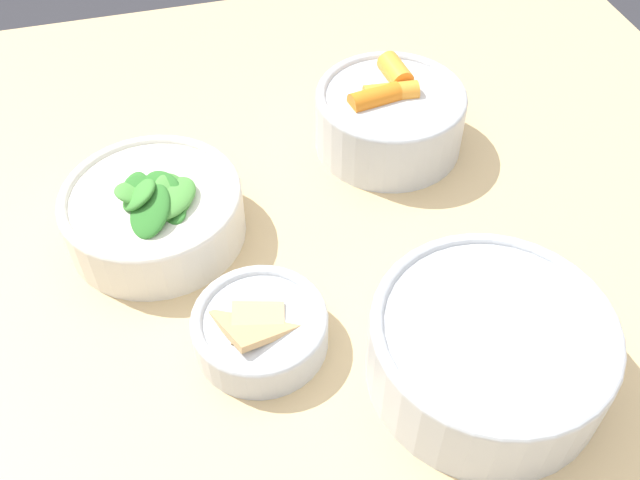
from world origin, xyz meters
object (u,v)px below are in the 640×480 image
(bowl_greens, at_px, (154,210))
(bowl_carrots, at_px, (389,115))
(bowl_cookies, at_px, (260,327))
(bowl_beans_hotdog, at_px, (488,351))

(bowl_greens, bearing_deg, bowl_carrots, 105.18)
(bowl_cookies, bearing_deg, bowl_beans_hotdog, 64.85)
(bowl_greens, height_order, bowl_cookies, bowl_greens)
(bowl_greens, bearing_deg, bowl_beans_hotdog, 46.13)
(bowl_beans_hotdog, bearing_deg, bowl_carrots, 176.22)
(bowl_carrots, height_order, bowl_beans_hotdog, bowl_carrots)
(bowl_carrots, bearing_deg, bowl_greens, -74.82)
(bowl_beans_hotdog, xyz_separation_m, bowl_cookies, (-0.08, -0.16, -0.01))
(bowl_greens, height_order, bowl_beans_hotdog, bowl_greens)
(bowl_beans_hotdog, bearing_deg, bowl_cookies, -115.15)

